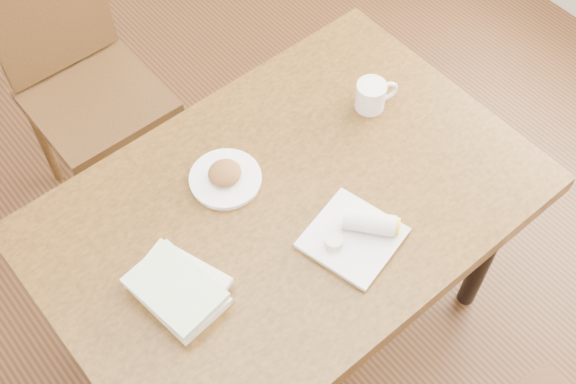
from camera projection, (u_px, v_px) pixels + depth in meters
ground at (288, 323)px, 2.49m from camera, size 4.00×5.00×0.01m
table at (288, 219)px, 1.93m from camera, size 1.28×0.86×0.75m
chair_far at (79, 72)px, 2.40m from camera, size 0.42×0.42×0.95m
plate_scone at (225, 177)px, 1.89m from camera, size 0.19×0.19×0.06m
coffee_mug at (372, 95)px, 2.01m from camera, size 0.12×0.09×0.09m
plate_burrito at (358, 233)px, 1.79m from camera, size 0.26×0.26×0.07m
book_stack at (178, 288)px, 1.69m from camera, size 0.21×0.26×0.06m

